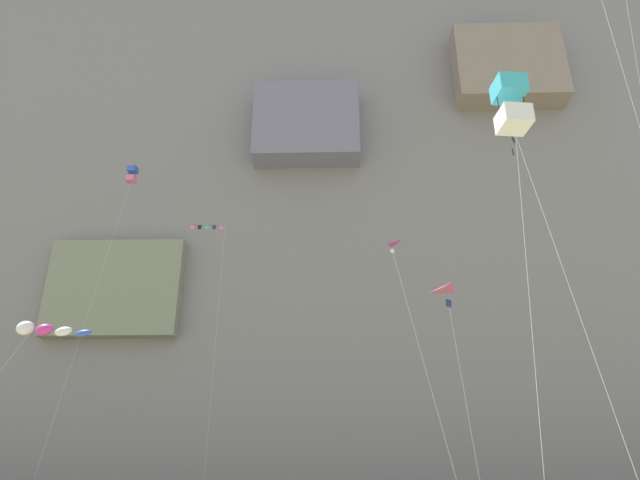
{
  "coord_description": "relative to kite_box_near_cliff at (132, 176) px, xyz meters",
  "views": [
    {
      "loc": [
        2.76,
        -6.04,
        2.98
      ],
      "look_at": [
        1.95,
        23.51,
        15.64
      ],
      "focal_mm": 31.45,
      "sensor_mm": 36.0,
      "label": 1
    }
  ],
  "objects": [
    {
      "name": "cliff_face",
      "position": [
        15.26,
        20.84,
        10.55
      ],
      "size": [
        180.0,
        30.19,
        77.0
      ],
      "color": "gray",
      "rests_on": "ground"
    },
    {
      "name": "kite_box_near_cliff",
      "position": [
        0.0,
        0.0,
        0.0
      ],
      "size": [
        3.21,
        3.39,
        28.82
      ],
      "color": "blue",
      "rests_on": "ground"
    },
    {
      "name": "kite_diamond_low_right",
      "position": [
        24.73,
        -25.3,
        -12.02
      ],
      "size": [
        1.77,
        4.48,
        17.44
      ],
      "color": "purple",
      "rests_on": "ground"
    },
    {
      "name": "kite_delta_upper_right",
      "position": [
        26.21,
        -6.32,
        -14.0
      ],
      "size": [
        1.91,
        7.15,
        14.25
      ],
      "color": "pink",
      "rests_on": "ground"
    },
    {
      "name": "kite_windsock_mid_center",
      "position": [
        1.0,
        -11.69,
        -16.95
      ],
      "size": [
        7.05,
        4.9,
        11.64
      ],
      "color": "white",
      "rests_on": "ground"
    },
    {
      "name": "kite_delta_high_right",
      "position": [
        21.61,
        -10.77,
        -12.73
      ],
      "size": [
        3.05,
        6.44,
        16.45
      ],
      "color": "#CC3399",
      "rests_on": "ground"
    },
    {
      "name": "kite_box_front_field",
      "position": [
        24.31,
        -26.79,
        -12.82
      ],
      "size": [
        2.12,
        2.31,
        16.14
      ],
      "color": "#38B2D1",
      "rests_on": "ground"
    },
    {
      "name": "kite_banner_low_center",
      "position": [
        7.88,
        -1.44,
        -9.03
      ],
      "size": [
        3.2,
        1.62,
        22.42
      ],
      "color": "black",
      "rests_on": "ground"
    }
  ]
}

